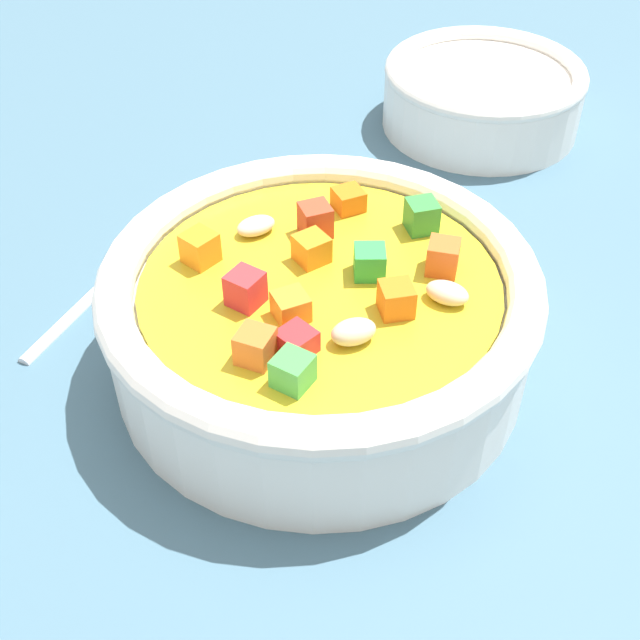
# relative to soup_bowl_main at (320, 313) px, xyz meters

# --- Properties ---
(ground_plane) EXTENTS (1.40, 1.40, 0.02)m
(ground_plane) POSITION_rel_soup_bowl_main_xyz_m (0.00, 0.00, -0.04)
(ground_plane) COLOR #42667A
(soup_bowl_main) EXTENTS (0.20, 0.20, 0.07)m
(soup_bowl_main) POSITION_rel_soup_bowl_main_xyz_m (0.00, 0.00, 0.00)
(soup_bowl_main) COLOR white
(soup_bowl_main) RESTS_ON ground_plane
(spoon) EXTENTS (0.15, 0.21, 0.01)m
(spoon) POSITION_rel_soup_bowl_main_xyz_m (0.08, 0.12, -0.03)
(spoon) COLOR silver
(spoon) RESTS_ON ground_plane
(side_bowl_small) EXTENTS (0.14, 0.14, 0.05)m
(side_bowl_small) POSITION_rel_soup_bowl_main_xyz_m (0.14, -0.22, -0.01)
(side_bowl_small) COLOR white
(side_bowl_small) RESTS_ON ground_plane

